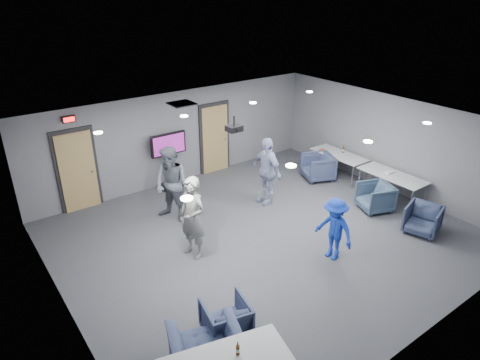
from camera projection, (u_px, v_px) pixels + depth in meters
floor at (265, 236)px, 10.13m from camera, size 9.00×9.00×0.00m
ceiling at (268, 127)px, 8.99m from camera, size 9.00×9.00×0.00m
wall_back at (179, 137)px, 12.48m from camera, size 9.00×0.02×2.70m
wall_front at (430, 274)px, 6.64m from camera, size 9.00×0.02×2.70m
wall_left at (59, 254)px, 7.14m from camera, size 0.02×8.00×2.70m
wall_right at (390, 144)px, 11.97m from camera, size 0.02×8.00×2.70m
door_left at (78, 171)px, 10.95m from camera, size 1.06×0.17×2.24m
door_right at (215, 139)px, 13.21m from camera, size 1.06×0.17×2.24m
exit_sign at (69, 119)px, 10.35m from camera, size 0.32×0.08×0.16m
hvac_diffuser at (182, 104)px, 10.77m from camera, size 0.60×0.60×0.03m
downlights at (268, 128)px, 8.99m from camera, size 6.18×3.78×0.02m
person_a at (193, 218)px, 9.07m from camera, size 0.60×0.77×1.86m
person_b at (172, 185)px, 10.47m from camera, size 1.03×1.14×1.92m
person_c at (266, 171)px, 11.33m from camera, size 0.45×1.08×1.84m
person_d at (334, 229)px, 9.06m from camera, size 0.60×0.96×1.42m
chair_right_a at (318, 167)px, 12.91m from camera, size 1.11×1.10×0.78m
chair_right_b at (375, 197)px, 11.16m from camera, size 1.02×1.01×0.73m
chair_right_c at (423, 219)px, 10.15m from camera, size 0.96×0.94×0.70m
chair_front_a at (226, 319)px, 7.16m from camera, size 0.87×0.89×0.69m
chair_front_b at (206, 351)px, 6.53m from camera, size 1.33×1.24×0.71m
table_right_a at (339, 155)px, 12.97m from camera, size 0.74×1.77×0.73m
table_right_b at (392, 176)px, 11.59m from camera, size 0.76×1.83×0.73m
bottle_front at (238, 350)px, 5.97m from camera, size 0.06×0.06×0.22m
bottle_right at (343, 150)px, 13.02m from camera, size 0.06×0.06×0.24m
snack_box at (322, 150)px, 13.21m from camera, size 0.18×0.14×0.04m
wrapper at (389, 172)px, 11.66m from camera, size 0.25×0.18×0.05m
tv_stand at (169, 157)px, 12.21m from camera, size 1.06×0.51×1.63m
projector at (234, 128)px, 9.87m from camera, size 0.34×0.33×0.36m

